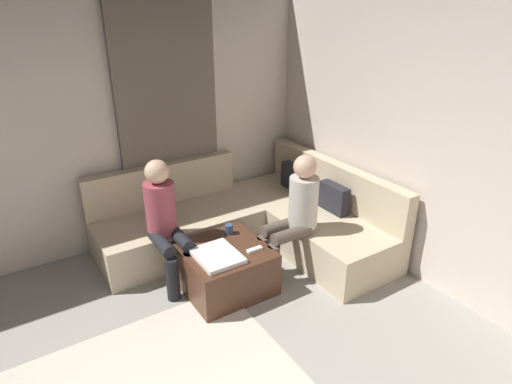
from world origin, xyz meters
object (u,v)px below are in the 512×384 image
at_px(sectional_couch, 253,220).
at_px(coffee_mug, 229,229).
at_px(person_on_couch_back, 295,211).
at_px(person_on_couch_side, 165,219).
at_px(ottoman, 224,268).
at_px(game_remote, 255,250).

bearing_deg(sectional_couch, coffee_mug, -55.67).
xyz_separation_m(sectional_couch, coffee_mug, (0.33, -0.48, 0.19)).
relative_size(person_on_couch_back, person_on_couch_side, 1.00).
bearing_deg(ottoman, person_on_couch_side, -136.31).
relative_size(ottoman, person_on_couch_side, 0.63).
relative_size(sectional_couch, coffee_mug, 26.84).
xyz_separation_m(coffee_mug, game_remote, (0.40, 0.04, -0.04)).
height_order(ottoman, game_remote, game_remote).
bearing_deg(game_remote, ottoman, -129.29).
height_order(coffee_mug, person_on_couch_back, person_on_couch_back).
bearing_deg(ottoman, coffee_mug, 140.71).
height_order(game_remote, person_on_couch_side, person_on_couch_side).
distance_m(sectional_couch, person_on_couch_back, 0.77).
relative_size(sectional_couch, person_on_couch_side, 2.12).
distance_m(ottoman, game_remote, 0.36).
xyz_separation_m(person_on_couch_back, person_on_couch_side, (-0.52, -1.10, 0.00)).
bearing_deg(sectional_couch, person_on_couch_side, -81.94).
bearing_deg(game_remote, person_on_couch_back, 97.29).
bearing_deg(person_on_couch_back, coffee_mug, 57.87).
bearing_deg(coffee_mug, person_on_couch_side, -107.80).
bearing_deg(person_on_couch_side, game_remote, 136.07).
distance_m(ottoman, person_on_couch_back, 0.85).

